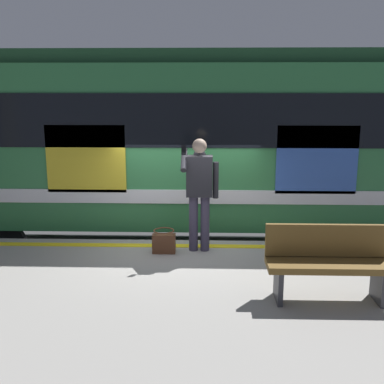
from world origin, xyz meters
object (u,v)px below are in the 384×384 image
object	(u,v)px
handbag	(164,242)
bench	(328,260)
passenger	(199,185)
train_carriage	(202,136)

from	to	relation	value
handbag	bench	world-z (taller)	bench
passenger	bench	world-z (taller)	passenger
handbag	bench	size ratio (longest dim) A/B	0.25
train_carriage	bench	bearing A→B (deg)	111.29
train_carriage	bench	xyz separation A→B (m)	(-1.56, 4.01, -1.09)
bench	passenger	bearing A→B (deg)	-47.22
passenger	handbag	xyz separation A→B (m)	(0.55, 0.14, -0.87)
passenger	bench	bearing A→B (deg)	132.78
passenger	bench	size ratio (longest dim) A/B	1.19
handbag	bench	bearing A→B (deg)	143.73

